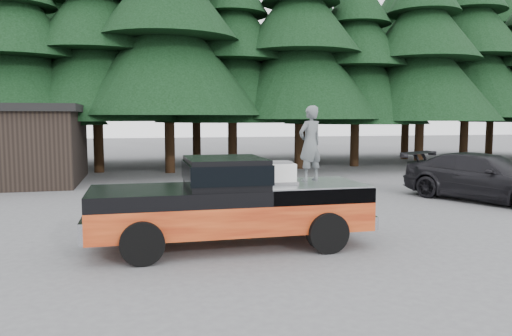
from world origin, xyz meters
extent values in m
plane|color=#4E4E50|center=(0.00, 0.00, 0.00)|extent=(120.00, 120.00, 0.00)
cube|color=black|center=(-0.82, -0.51, 1.62)|extent=(1.66, 1.90, 0.59)
cube|color=silver|center=(0.38, -0.55, 1.54)|extent=(0.64, 0.54, 0.42)
imported|color=#53585A|center=(1.18, -0.23, 2.18)|extent=(0.73, 0.62, 1.70)
imported|color=black|center=(8.62, 3.33, 0.79)|extent=(4.37, 5.84, 1.57)
camera|label=1|loc=(-2.63, -10.87, 2.75)|focal=35.00mm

